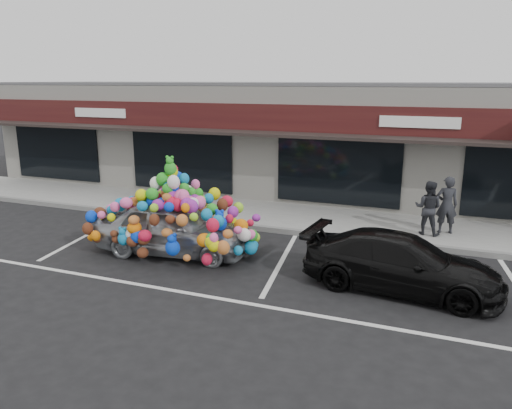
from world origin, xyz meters
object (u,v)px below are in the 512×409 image
at_px(black_sedan, 401,263).
at_px(pedestrian_a, 447,205).
at_px(pedestrian_b, 428,208).
at_px(toy_car, 173,222).

distance_m(black_sedan, pedestrian_a, 4.32).
bearing_deg(pedestrian_b, black_sedan, 95.05).
bearing_deg(pedestrian_a, black_sedan, 66.73).
bearing_deg(toy_car, pedestrian_b, -65.03).
xyz_separation_m(black_sedan, pedestrian_a, (0.79, 4.23, 0.37)).
bearing_deg(pedestrian_a, pedestrian_b, 21.80).
height_order(toy_car, black_sedan, toy_car).
distance_m(pedestrian_a, pedestrian_b, 0.58).
bearing_deg(black_sedan, pedestrian_b, 1.23).
distance_m(toy_car, pedestrian_a, 7.66).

